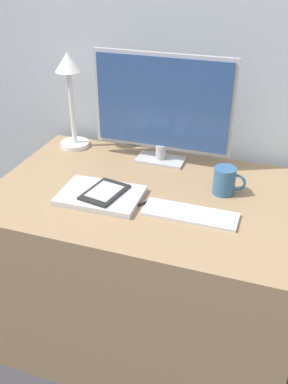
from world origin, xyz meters
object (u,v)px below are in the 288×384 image
Objects in this scene: monitor at (162,107)px; ereader at (105,192)px; laptop at (101,196)px; desk_lamp at (70,87)px; keyboard at (190,214)px; coffee_mug at (225,181)px; pen at (134,207)px.

ereader is (-0.10, -0.36, -0.21)m from monitor.
desk_lamp is (-0.30, 0.38, 0.27)m from laptop.
ereader is (-0.32, 0.01, 0.02)m from keyboard.
keyboard is 0.21m from coffee_mug.
coffee_mug reaches higher than ereader.
ereader reaches higher than pen.
ereader is (0.02, 0.00, 0.02)m from laptop.
ereader is at bearing 13.08° from laptop.
monitor is at bearing -2.39° from desk_lamp.
keyboard reaches higher than pen.
monitor is 4.80× the size of coffee_mug.
desk_lamp is 3.50× the size of coffee_mug.
laptop is 0.72× the size of desk_lamp.
laptop reaches higher than pen.
keyboard is at bearing -31.58° from desk_lamp.
desk_lamp is (-0.31, 0.38, 0.25)m from ereader.
keyboard is 0.20m from pen.
coffee_mug is at bearing 36.70° from pen.
laptop is at bearing 169.86° from pen.
coffee_mug is 1.05× the size of pen.
laptop is at bearing -107.90° from monitor.
monitor is at bearing 148.88° from coffee_mug.
monitor reaches higher than pen.
monitor reaches higher than coffee_mug.
laptop reaches higher than keyboard.
coffee_mug reaches higher than keyboard.
laptop is (-0.34, 0.01, 0.00)m from keyboard.
keyboard is at bearing -1.84° from ereader.
keyboard is at bearing -1.16° from laptop.
desk_lamp is at bearing 148.42° from keyboard.
monitor is 3.00× the size of ereader.
laptop is at bearing -156.41° from coffee_mug.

